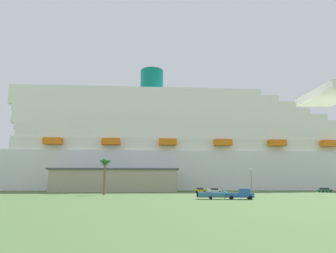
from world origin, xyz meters
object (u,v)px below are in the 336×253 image
Objects in this scene: cruise_ship at (208,151)px; palm_tree at (105,167)px; parked_car_yellow_taxi at (200,190)px; parked_car_green_wagon at (325,190)px; pickup_truck at (241,194)px; parked_car_silver_sedan at (214,190)px; small_boat_on_trailer at (215,195)px; street_lamp at (251,177)px.

palm_tree is at bearing -122.18° from cruise_ship.
parked_car_yellow_taxi is at bearing 33.21° from palm_tree.
palm_tree is 77.88m from parked_car_green_wagon.
parked_car_yellow_taxi is (-9.71, -43.53, -18.46)m from cruise_ship.
palm_tree is (-33.01, 24.16, 6.94)m from pickup_truck.
palm_tree is 2.10× the size of parked_car_green_wagon.
pickup_truck reaches higher than parked_car_silver_sedan.
cruise_ship is at bearing 82.07° from small_boat_on_trailer.
small_boat_on_trailer is 43.24m from parked_car_yellow_taxi.
small_boat_on_trailer is 1.03× the size of street_lamp.
pickup_truck is at bearing -111.04° from street_lamp.
parked_car_silver_sedan is at bearing 80.60° from small_boat_on_trailer.
pickup_truck reaches higher than small_boat_on_trailer.
cruise_ship is 63.05m from street_lamp.
parked_car_yellow_taxi is at bearing -178.93° from parked_car_green_wagon.
street_lamp is (3.25, -61.31, -14.34)m from cruise_ship.
parked_car_green_wagon is (31.76, 18.61, -4.13)m from street_lamp.
small_boat_on_trailer is 38.20m from parked_car_silver_sedan.
street_lamp is 1.69× the size of parked_car_yellow_taxi.
palm_tree reaches higher than parked_car_silver_sedan.
parked_car_silver_sedan is at bearing -54.78° from parked_car_yellow_taxi.
parked_car_yellow_taxi is at bearing -102.58° from cruise_ship.
small_boat_on_trailer is at bearing -121.11° from street_lamp.
cruise_ship reaches higher than street_lamp.
pickup_truck is at bearing -7.19° from small_boat_on_trailer.
cruise_ship is at bearing 129.35° from parked_car_green_wagon.
palm_tree is 37.48m from parked_car_silver_sedan.
street_lamp is at bearing 58.89° from small_boat_on_trailer.
parked_car_yellow_taxi is at bearing 126.10° from street_lamp.
cruise_ship is 89.52m from pickup_truck.
street_lamp is 15.83m from parked_car_silver_sedan.
parked_car_green_wagon is at bearing 43.07° from small_boat_on_trailer.
parked_car_green_wagon is at bearing 46.92° from pickup_truck.
cruise_ship is 48.27m from parked_car_yellow_taxi.
street_lamp reaches higher than small_boat_on_trailer.
cruise_ship is 52.70m from parked_car_silver_sedan.
small_boat_on_trailer is 64.45m from parked_car_green_wagon.
pickup_truck is at bearing -36.20° from palm_tree.
parked_car_yellow_taxi is 44.73m from parked_car_green_wagon.
parked_car_green_wagon is at bearing -50.65° from cruise_ship.
cruise_ship is 25.21× the size of palm_tree.
street_lamp is 22.39m from parked_car_yellow_taxi.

